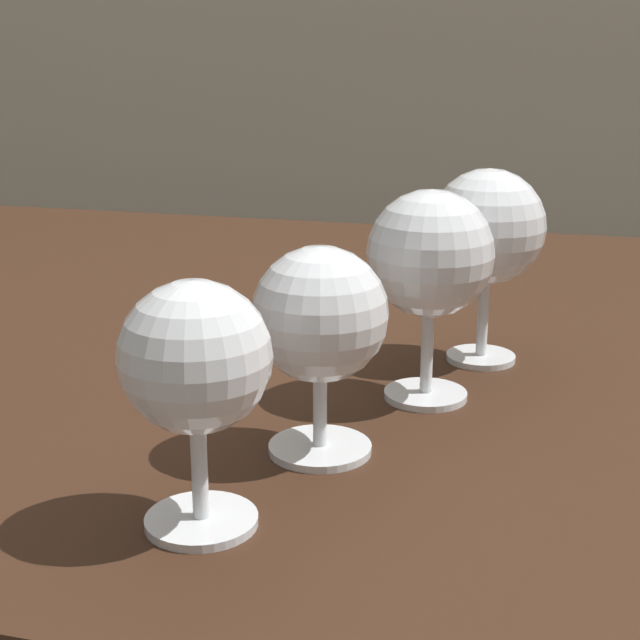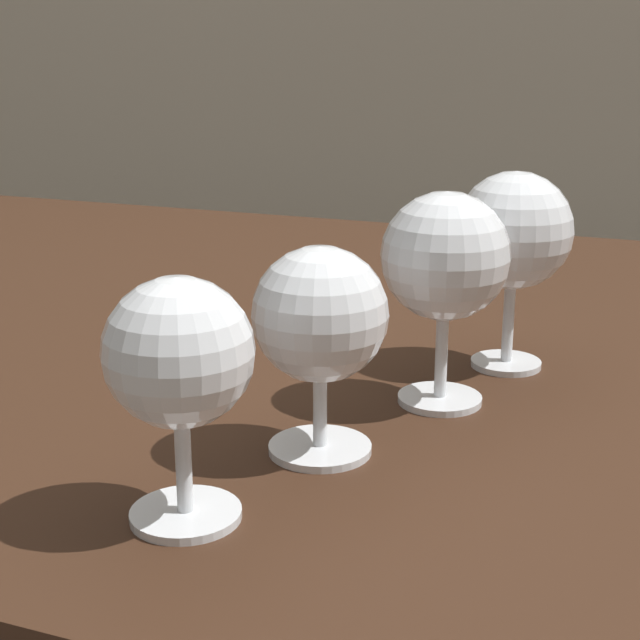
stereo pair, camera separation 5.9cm
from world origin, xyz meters
TOP-DOWN VIEW (x-y plane):
  - dining_table at (0.00, 0.00)m, footprint 1.58×0.98m
  - wine_glass_cabernet at (0.04, -0.37)m, footprint 0.08×0.08m
  - wine_glass_port at (0.07, -0.27)m, footprint 0.09×0.09m
  - wine_glass_pinot at (0.12, -0.15)m, footprint 0.09×0.09m
  - wine_glass_empty at (0.16, -0.06)m, footprint 0.09×0.09m

SIDE VIEW (x-z plane):
  - dining_table at x=0.00m, z-range 0.29..1.01m
  - wine_glass_port at x=0.07m, z-range 0.74..0.88m
  - wine_glass_cabernet at x=0.04m, z-range 0.75..0.89m
  - wine_glass_pinot at x=0.12m, z-range 0.75..0.91m
  - wine_glass_empty at x=0.16m, z-range 0.75..0.91m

